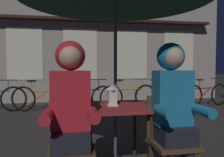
% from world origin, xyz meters
% --- Properties ---
extents(cafe_table, '(0.72, 0.72, 0.74)m').
position_xyz_m(cafe_table, '(0.00, 0.00, 0.64)').
color(cafe_table, maroon).
rests_on(cafe_table, ground_plane).
extents(lantern, '(0.11, 0.11, 0.23)m').
position_xyz_m(lantern, '(-0.04, -0.02, 0.86)').
color(lantern, white).
rests_on(lantern, cafe_table).
extents(chair_left, '(0.40, 0.40, 0.87)m').
position_xyz_m(chair_left, '(-0.48, -0.37, 0.49)').
color(chair_left, '#513823').
rests_on(chair_left, ground_plane).
extents(chair_right, '(0.40, 0.40, 0.87)m').
position_xyz_m(chair_right, '(0.48, -0.37, 0.49)').
color(chair_right, '#513823').
rests_on(chair_right, ground_plane).
extents(person_left_hooded, '(0.45, 0.56, 1.40)m').
position_xyz_m(person_left_hooded, '(-0.48, -0.43, 0.85)').
color(person_left_hooded, black).
rests_on(person_left_hooded, ground_plane).
extents(person_right_hooded, '(0.45, 0.56, 1.40)m').
position_xyz_m(person_right_hooded, '(0.48, -0.43, 0.85)').
color(person_right_hooded, black).
rests_on(person_right_hooded, ground_plane).
extents(shopfront_building, '(10.00, 0.93, 6.20)m').
position_xyz_m(shopfront_building, '(-0.22, 5.40, 3.09)').
color(shopfront_building, '#9E9389').
rests_on(shopfront_building, ground_plane).
extents(bicycle_second, '(1.65, 0.41, 0.84)m').
position_xyz_m(bicycle_second, '(-1.26, 3.58, 0.35)').
color(bicycle_second, black).
rests_on(bicycle_second, ground_plane).
extents(bicycle_third, '(1.68, 0.15, 0.84)m').
position_xyz_m(bicycle_third, '(-0.17, 3.61, 0.35)').
color(bicycle_third, black).
rests_on(bicycle_third, ground_plane).
extents(bicycle_fourth, '(1.68, 0.18, 0.84)m').
position_xyz_m(bicycle_fourth, '(1.07, 3.61, 0.35)').
color(bicycle_fourth, black).
rests_on(bicycle_fourth, ground_plane).
extents(bicycle_fifth, '(1.66, 0.35, 0.84)m').
position_xyz_m(bicycle_fifth, '(2.11, 3.63, 0.35)').
color(bicycle_fifth, black).
rests_on(bicycle_fifth, ground_plane).
extents(bicycle_furthest, '(1.64, 0.46, 0.84)m').
position_xyz_m(bicycle_furthest, '(3.41, 3.53, 0.35)').
color(bicycle_furthest, black).
rests_on(bicycle_furthest, ground_plane).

